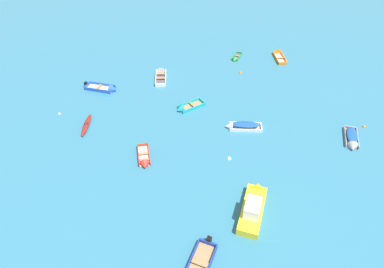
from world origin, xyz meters
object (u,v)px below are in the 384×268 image
Objects in this scene: kayak_maroon_foreground_center at (86,125)px; mooring_buoy_midfield at (364,127)px; rowboat_white_near_right at (240,126)px; rowboat_white_back_row_center at (161,74)px; rowboat_turquoise_near_camera at (185,108)px; rowboat_orange_outer_right at (278,54)px; mooring_buoy_near_foreground at (240,73)px; motor_launch_yellow_far_right at (253,205)px; rowboat_grey_distant_center at (352,140)px; rowboat_red_far_left at (144,161)px; mooring_buoy_central at (229,159)px; rowboat_blue_outer_left at (107,89)px; mooring_buoy_between_boats_right at (59,114)px; rowboat_green_center at (235,59)px.

kayak_maroon_foreground_center is 10.36× the size of mooring_buoy_midfield.
rowboat_white_near_right reaches higher than mooring_buoy_midfield.
rowboat_white_back_row_center is 1.21× the size of rowboat_turquoise_near_camera.
mooring_buoy_near_foreground is at bearing -139.73° from rowboat_orange_outer_right.
motor_launch_yellow_far_right is 16.67m from mooring_buoy_midfield.
motor_launch_yellow_far_right is 14.64m from rowboat_turquoise_near_camera.
mooring_buoy_near_foreground is at bearing 32.90° from kayak_maroon_foreground_center.
rowboat_white_back_row_center is 1.11× the size of rowboat_grey_distant_center.
rowboat_red_far_left reaches higher than kayak_maroon_foreground_center.
rowboat_grey_distant_center is 9.78× the size of mooring_buoy_central.
mooring_buoy_midfield is (12.88, 10.57, -0.56)m from motor_launch_yellow_far_right.
rowboat_blue_outer_left reaches higher than mooring_buoy_between_boats_right.
rowboat_red_far_left reaches higher than mooring_buoy_near_foreground.
rowboat_blue_outer_left is (0.80, 6.86, 0.03)m from kayak_maroon_foreground_center.
rowboat_red_far_left is at bearing -171.76° from rowboat_grey_distant_center.
rowboat_grey_distant_center is 26.59m from kayak_maroon_foreground_center.
rowboat_blue_outer_left is at bearing 83.33° from kayak_maroon_foreground_center.
mooring_buoy_between_boats_right is at bearing -141.11° from rowboat_white_back_row_center.
kayak_maroon_foreground_center is 15.78m from rowboat_white_near_right.
rowboat_white_back_row_center is at bearing 30.77° from rowboat_blue_outer_left.
mooring_buoy_central reaches higher than mooring_buoy_near_foreground.
motor_launch_yellow_far_right reaches higher than rowboat_white_near_right.
rowboat_green_center is 14.96m from rowboat_white_near_right.
rowboat_grey_distant_center is 0.89× the size of rowboat_blue_outer_left.
rowboat_turquoise_near_camera reaches higher than kayak_maroon_foreground_center.
rowboat_grey_distant_center is at bearing 37.20° from motor_launch_yellow_far_right.
rowboat_orange_outer_right is 16.88m from mooring_buoy_midfield.
mooring_buoy_near_foreground is at bearing 49.22° from rowboat_turquoise_near_camera.
motor_launch_yellow_far_right is 10.27m from rowboat_white_near_right.
rowboat_grey_distant_center is at bearing -78.48° from rowboat_orange_outer_right.
motor_launch_yellow_far_right is at bearing -89.95° from rowboat_white_near_right.
mooring_buoy_central is at bearing -99.63° from mooring_buoy_near_foreground.
rowboat_grey_distant_center is (9.74, -17.07, 0.16)m from rowboat_green_center.
kayak_maroon_foreground_center is 28.67m from mooring_buoy_midfield.
kayak_maroon_foreground_center is at bearing -163.55° from rowboat_turquoise_near_camera.
rowboat_white_back_row_center is 1.10× the size of rowboat_white_near_right.
kayak_maroon_foreground_center reaches higher than mooring_buoy_between_boats_right.
rowboat_blue_outer_left is at bearing -165.61° from mooring_buoy_near_foreground.
mooring_buoy_central is 16.00m from mooring_buoy_near_foreground.
mooring_buoy_near_foreground is (6.94, 8.05, -0.18)m from rowboat_turquoise_near_camera.
rowboat_orange_outer_right is at bearing 34.88° from kayak_maroon_foreground_center.
rowboat_white_near_right is at bearing -0.87° from kayak_maroon_foreground_center.
rowboat_white_back_row_center is 0.99× the size of rowboat_blue_outer_left.
mooring_buoy_central is (14.38, -4.75, -0.17)m from kayak_maroon_foreground_center.
motor_launch_yellow_far_right is 13.44m from rowboat_grey_distant_center.
rowboat_green_center reaches higher than mooring_buoy_between_boats_right.
rowboat_blue_outer_left reaches higher than mooring_buoy_near_foreground.
rowboat_turquoise_near_camera is 10.55m from kayak_maroon_foreground_center.
rowboat_white_back_row_center reaches higher than mooring_buoy_between_boats_right.
rowboat_red_far_left is 11.80× the size of mooring_buoy_between_boats_right.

